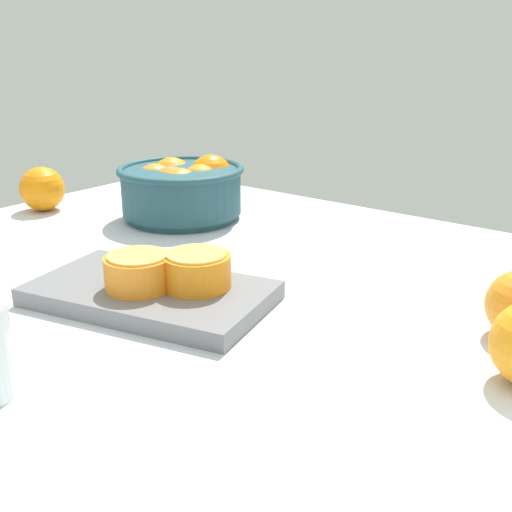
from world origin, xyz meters
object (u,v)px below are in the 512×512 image
object	(u,v)px
fruit_bowl	(182,189)
orange_half_1	(197,270)
cutting_board	(151,294)
orange_half_0	(138,272)
loose_orange_0	(42,189)

from	to	relation	value
fruit_bowl	orange_half_1	size ratio (longest dim) A/B	2.70
cutting_board	orange_half_0	distance (cm)	3.63
orange_half_1	cutting_board	bearing A→B (deg)	-147.38
cutting_board	loose_orange_0	size ratio (longest dim) A/B	3.50
fruit_bowl	loose_orange_0	world-z (taller)	fruit_bowl
orange_half_1	loose_orange_0	distance (cm)	56.10
orange_half_0	orange_half_1	world-z (taller)	same
cutting_board	loose_orange_0	world-z (taller)	loose_orange_0
fruit_bowl	orange_half_1	distance (cm)	40.15
orange_half_0	fruit_bowl	bearing A→B (deg)	126.60
fruit_bowl	orange_half_0	bearing A→B (deg)	-53.40
fruit_bowl	orange_half_0	size ratio (longest dim) A/B	2.73
cutting_board	orange_half_0	bearing A→B (deg)	-104.35
loose_orange_0	orange_half_1	bearing A→B (deg)	-15.22
orange_half_0	loose_orange_0	world-z (taller)	loose_orange_0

